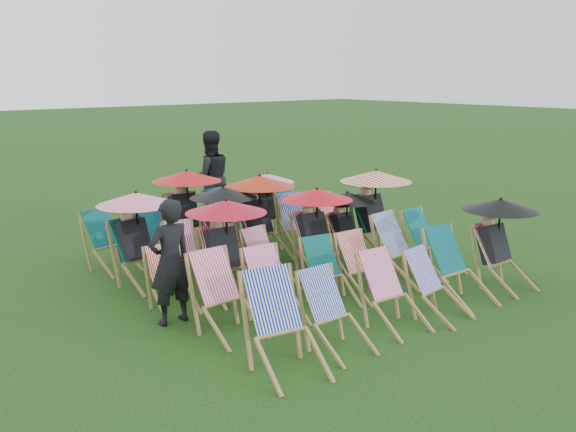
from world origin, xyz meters
TOP-DOWN VIEW (x-y plane):
  - ground at (0.00, 0.00)m, footprint 100.00×100.00m
  - deckchair_0 at (-2.07, -2.26)m, footprint 0.84×1.05m
  - deckchair_1 at (-1.29, -2.22)m, footprint 0.60×0.83m
  - deckchair_2 at (-0.28, -2.19)m, footprint 0.66×0.89m
  - deckchair_3 at (0.40, -2.34)m, footprint 0.67×0.86m
  - deckchair_4 at (1.09, -2.18)m, footprint 0.70×0.95m
  - deckchair_5 at (2.09, -2.16)m, footprint 1.09×1.13m
  - deckchair_6 at (-1.97, -1.05)m, footprint 0.65×0.91m
  - deckchair_7 at (-1.26, -1.08)m, footprint 0.68×0.88m
  - deckchair_8 at (-0.29, -1.05)m, footprint 0.70×0.88m
  - deckchair_9 at (0.31, -1.16)m, footprint 0.61×0.82m
  - deckchair_10 at (1.23, -1.09)m, footprint 0.77×1.00m
  - deckchair_11 at (1.88, -1.10)m, footprint 0.75×0.97m
  - deckchair_12 at (-2.07, 0.10)m, footprint 0.63×0.81m
  - deckchair_13 at (-1.19, 0.07)m, footprint 1.14×1.20m
  - deckchair_14 at (-0.52, -0.04)m, footprint 0.65×0.84m
  - deckchair_15 at (0.50, 0.06)m, footprint 1.11×1.18m
  - deckchair_16 at (1.24, 0.11)m, footprint 0.99×1.05m
  - deckchair_17 at (1.99, 0.16)m, footprint 1.22×1.29m
  - deckchair_18 at (-1.90, 1.29)m, footprint 1.15×1.24m
  - deckchair_19 at (-1.24, 1.11)m, footprint 0.69×0.87m
  - deckchair_20 at (-0.43, 1.26)m, footprint 1.09×1.16m
  - deckchair_21 at (0.35, 1.27)m, footprint 1.17×1.25m
  - deckchair_22 at (1.14, 1.19)m, footprint 0.77×0.98m
  - deckchair_23 at (2.01, 1.16)m, footprint 0.70×0.90m
  - deckchair_24 at (-1.92, 2.27)m, footprint 0.76×0.95m
  - deckchair_25 at (-1.09, 2.33)m, footprint 0.60×0.81m
  - deckchair_26 at (-0.41, 2.42)m, footprint 1.20×1.28m
  - deckchair_27 at (0.43, 2.28)m, footprint 0.72×0.97m
  - deckchair_28 at (1.29, 2.33)m, footprint 1.02×1.08m
  - deckchair_29 at (2.00, 2.29)m, footprint 0.67×0.84m
  - person_left at (-2.30, -0.31)m, footprint 0.59×0.40m
  - person_rear at (1.06, 3.96)m, footprint 1.11×0.97m

SIDE VIEW (x-z plane):
  - ground at x=0.00m, z-range 0.00..0.00m
  - deckchair_12 at x=-2.07m, z-range 0.00..0.82m
  - deckchair_29 at x=2.00m, z-range 0.00..0.83m
  - deckchair_19 at x=-1.24m, z-range 0.00..0.85m
  - deckchair_14 at x=-0.52m, z-range 0.00..0.85m
  - deckchair_25 at x=-1.09m, z-range 0.00..0.86m
  - deckchair_3 at x=0.40m, z-range 0.00..0.87m
  - deckchair_8 at x=-0.29m, z-range 0.00..0.87m
  - deckchair_9 at x=0.31m, z-range 0.00..0.87m
  - deckchair_1 at x=-1.29m, z-range 0.00..0.89m
  - deckchair_7 at x=-1.26m, z-range 0.00..0.90m
  - deckchair_23 at x=2.01m, z-range 0.00..0.90m
  - deckchair_2 at x=-0.28m, z-range 0.00..0.92m
  - deckchair_24 at x=-1.92m, z-range 0.00..0.93m
  - deckchair_6 at x=-1.97m, z-range 0.00..0.97m
  - deckchair_22 at x=1.14m, z-range 0.00..0.98m
  - deckchair_11 at x=1.88m, z-range 0.00..0.98m
  - deckchair_10 at x=1.23m, z-range 0.00..1.00m
  - deckchair_4 at x=1.09m, z-range 0.00..1.00m
  - deckchair_27 at x=0.43m, z-range 0.00..1.01m
  - deckchair_0 at x=-2.07m, z-range 0.00..1.03m
  - deckchair_16 at x=1.24m, z-range 0.03..1.21m
  - deckchair_28 at x=1.29m, z-range 0.03..1.24m
  - deckchair_20 at x=-0.43m, z-range 0.04..1.33m
  - deckchair_5 at x=2.09m, z-range 0.04..1.33m
  - deckchair_15 at x=0.50m, z-range 0.04..1.36m
  - deckchair_13 at x=-1.19m, z-range 0.04..1.39m
  - deckchair_18 at x=-1.90m, z-range 0.04..1.41m
  - deckchair_21 at x=0.35m, z-range 0.04..1.43m
  - deckchair_26 at x=-0.41m, z-range 0.04..1.46m
  - deckchair_17 at x=1.99m, z-range 0.04..1.49m
  - person_left at x=-2.30m, z-range 0.00..1.59m
  - person_rear at x=1.06m, z-range 0.00..1.94m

